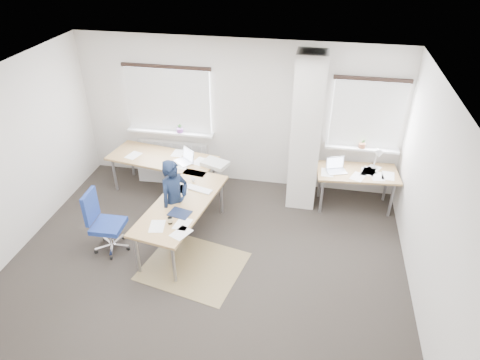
% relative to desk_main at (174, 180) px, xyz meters
% --- Properties ---
extents(ground, '(6.00, 6.00, 0.00)m').
position_rel_desk_main_xyz_m(ground, '(0.84, -1.15, -0.69)').
color(ground, '#282420').
rests_on(ground, ground).
extents(room_shell, '(6.04, 5.04, 2.82)m').
position_rel_desk_main_xyz_m(room_shell, '(1.02, -0.70, 1.05)').
color(room_shell, silver).
rests_on(room_shell, ground).
extents(floor_mat, '(1.65, 1.48, 0.01)m').
position_rel_desk_main_xyz_m(floor_mat, '(0.66, -1.27, -0.69)').
color(floor_mat, olive).
rests_on(floor_mat, ground).
extents(white_crate, '(0.55, 0.40, 0.32)m').
position_rel_desk_main_xyz_m(white_crate, '(-0.83, 1.10, -0.53)').
color(white_crate, white).
rests_on(white_crate, ground).
extents(desk_main, '(2.40, 2.95, 0.96)m').
position_rel_desk_main_xyz_m(desk_main, '(0.00, 0.00, 0.00)').
color(desk_main, '#9E7844').
rests_on(desk_main, ground).
extents(desk_side, '(1.46, 0.82, 1.22)m').
position_rel_desk_main_xyz_m(desk_side, '(3.08, 0.82, -0.01)').
color(desk_side, '#9E7844').
rests_on(desk_side, ground).
extents(task_chair, '(0.57, 0.56, 1.05)m').
position_rel_desk_main_xyz_m(task_chair, '(-0.76, -1.12, -0.40)').
color(task_chair, navy).
rests_on(task_chair, ground).
extents(person, '(0.56, 0.62, 1.43)m').
position_rel_desk_main_xyz_m(person, '(0.22, -0.63, 0.02)').
color(person, black).
rests_on(person, ground).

